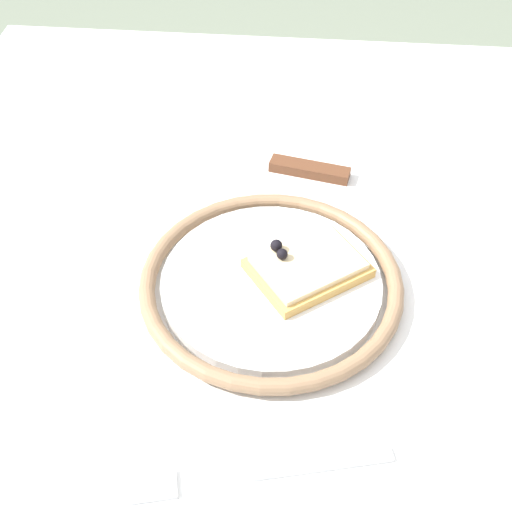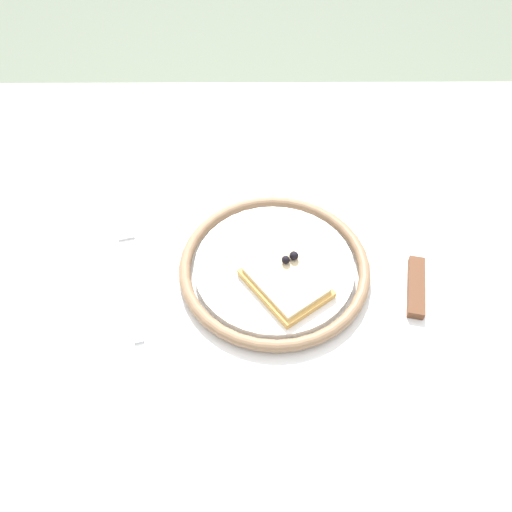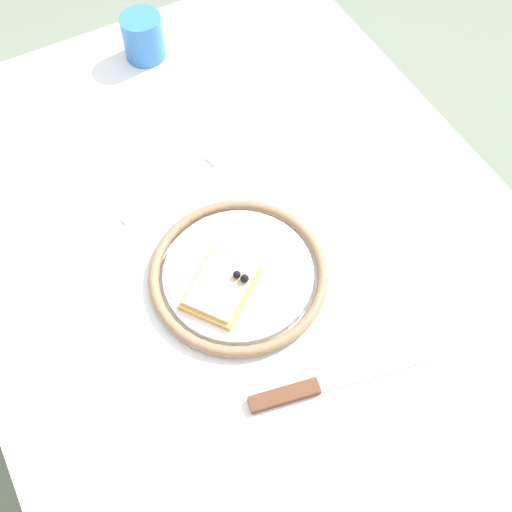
% 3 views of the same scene
% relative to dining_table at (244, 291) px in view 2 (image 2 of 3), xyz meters
% --- Properties ---
extents(ground_plane, '(6.00, 6.00, 0.00)m').
position_rel_dining_table_xyz_m(ground_plane, '(0.00, 0.00, -0.66)').
color(ground_plane, slate).
extents(dining_table, '(1.06, 0.79, 0.76)m').
position_rel_dining_table_xyz_m(dining_table, '(0.00, 0.00, 0.00)').
color(dining_table, white).
rests_on(dining_table, ground_plane).
extents(plate, '(0.25, 0.25, 0.02)m').
position_rel_dining_table_xyz_m(plate, '(0.04, -0.04, 0.11)').
color(plate, white).
rests_on(plate, dining_table).
extents(pizza_slice_near, '(0.12, 0.13, 0.03)m').
position_rel_dining_table_xyz_m(pizza_slice_near, '(0.05, -0.07, 0.12)').
color(pizza_slice_near, tan).
rests_on(pizza_slice_near, plate).
extents(knife, '(0.07, 0.24, 0.01)m').
position_rel_dining_table_xyz_m(knife, '(0.23, -0.03, 0.10)').
color(knife, silver).
rests_on(knife, dining_table).
extents(fork, '(0.06, 0.20, 0.00)m').
position_rel_dining_table_xyz_m(fork, '(-0.14, -0.04, 0.10)').
color(fork, silver).
rests_on(fork, dining_table).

